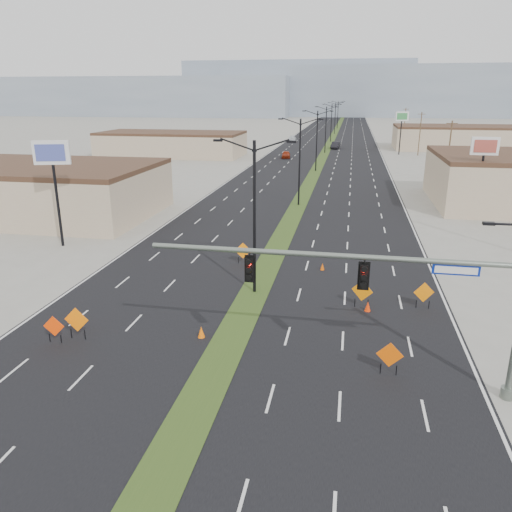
% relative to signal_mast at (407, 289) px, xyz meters
% --- Properties ---
extents(ground, '(600.00, 600.00, 0.00)m').
position_rel_signal_mast_xyz_m(ground, '(-8.56, -2.00, -4.79)').
color(ground, gray).
rests_on(ground, ground).
extents(road_surface, '(25.00, 400.00, 0.02)m').
position_rel_signal_mast_xyz_m(road_surface, '(-8.56, 98.00, -4.79)').
color(road_surface, black).
rests_on(road_surface, ground).
extents(median_strip, '(2.00, 400.00, 0.04)m').
position_rel_signal_mast_xyz_m(median_strip, '(-8.56, 98.00, -4.79)').
color(median_strip, '#324A1A').
rests_on(median_strip, ground).
extents(building_sw_far, '(30.00, 14.00, 4.50)m').
position_rel_signal_mast_xyz_m(building_sw_far, '(-40.56, 83.00, -2.54)').
color(building_sw_far, tan).
rests_on(building_sw_far, ground).
extents(building_se_far, '(44.00, 16.00, 5.00)m').
position_rel_signal_mast_xyz_m(building_se_far, '(29.44, 108.00, -2.29)').
color(building_se_far, tan).
rests_on(building_se_far, ground).
extents(mesa_west, '(180.00, 50.00, 22.00)m').
position_rel_signal_mast_xyz_m(mesa_west, '(-128.56, 278.00, 6.21)').
color(mesa_west, gray).
rests_on(mesa_west, ground).
extents(mesa_center, '(220.00, 50.00, 28.00)m').
position_rel_signal_mast_xyz_m(mesa_center, '(31.44, 298.00, 9.21)').
color(mesa_center, gray).
rests_on(mesa_center, ground).
extents(mesa_backdrop, '(140.00, 50.00, 32.00)m').
position_rel_signal_mast_xyz_m(mesa_backdrop, '(-38.56, 318.00, 11.21)').
color(mesa_backdrop, gray).
rests_on(mesa_backdrop, ground).
extents(signal_mast, '(16.30, 0.60, 8.00)m').
position_rel_signal_mast_xyz_m(signal_mast, '(0.00, 0.00, 0.00)').
color(signal_mast, slate).
rests_on(signal_mast, ground).
extents(streetlight_0, '(5.15, 0.24, 10.02)m').
position_rel_signal_mast_xyz_m(streetlight_0, '(-8.56, 10.00, 0.63)').
color(streetlight_0, black).
rests_on(streetlight_0, ground).
extents(streetlight_1, '(5.15, 0.24, 10.02)m').
position_rel_signal_mast_xyz_m(streetlight_1, '(-8.56, 38.00, 0.63)').
color(streetlight_1, black).
rests_on(streetlight_1, ground).
extents(streetlight_2, '(5.15, 0.24, 10.02)m').
position_rel_signal_mast_xyz_m(streetlight_2, '(-8.56, 66.00, 0.63)').
color(streetlight_2, black).
rests_on(streetlight_2, ground).
extents(streetlight_3, '(5.15, 0.24, 10.02)m').
position_rel_signal_mast_xyz_m(streetlight_3, '(-8.56, 94.00, 0.63)').
color(streetlight_3, black).
rests_on(streetlight_3, ground).
extents(streetlight_4, '(5.15, 0.24, 10.02)m').
position_rel_signal_mast_xyz_m(streetlight_4, '(-8.56, 122.00, 0.63)').
color(streetlight_4, black).
rests_on(streetlight_4, ground).
extents(streetlight_5, '(5.15, 0.24, 10.02)m').
position_rel_signal_mast_xyz_m(streetlight_5, '(-8.56, 150.00, 0.63)').
color(streetlight_5, black).
rests_on(streetlight_5, ground).
extents(streetlight_6, '(5.15, 0.24, 10.02)m').
position_rel_signal_mast_xyz_m(streetlight_6, '(-8.56, 178.00, 0.63)').
color(streetlight_6, black).
rests_on(streetlight_6, ground).
extents(utility_pole_1, '(1.60, 0.20, 9.00)m').
position_rel_signal_mast_xyz_m(utility_pole_1, '(11.44, 58.00, -0.12)').
color(utility_pole_1, '#4C3823').
rests_on(utility_pole_1, ground).
extents(utility_pole_2, '(1.60, 0.20, 9.00)m').
position_rel_signal_mast_xyz_m(utility_pole_2, '(11.44, 93.00, -0.12)').
color(utility_pole_2, '#4C3823').
rests_on(utility_pole_2, ground).
extents(utility_pole_3, '(1.60, 0.20, 9.00)m').
position_rel_signal_mast_xyz_m(utility_pole_3, '(11.44, 128.00, -0.12)').
color(utility_pole_3, '#4C3823').
rests_on(utility_pole_3, ground).
extents(car_left, '(2.16, 4.44, 1.46)m').
position_rel_signal_mast_xyz_m(car_left, '(-15.94, 83.11, -4.06)').
color(car_left, maroon).
rests_on(car_left, ground).
extents(car_mid, '(2.30, 5.09, 1.62)m').
position_rel_signal_mast_xyz_m(car_mid, '(-6.56, 103.76, -3.98)').
color(car_mid, black).
rests_on(car_mid, ground).
extents(car_far, '(2.09, 5.14, 1.49)m').
position_rel_signal_mast_xyz_m(car_far, '(-19.05, 120.11, -4.05)').
color(car_far, silver).
rests_on(car_far, ground).
extents(construction_sign_0, '(1.15, 0.15, 1.53)m').
position_rel_signal_mast_xyz_m(construction_sign_0, '(-17.69, 1.00, -3.89)').
color(construction_sign_0, '#FF3E05').
rests_on(construction_sign_0, ground).
extents(construction_sign_1, '(1.38, 0.07, 1.84)m').
position_rel_signal_mast_xyz_m(construction_sign_1, '(-16.70, 1.60, -3.70)').
color(construction_sign_1, orange).
rests_on(construction_sign_1, ground).
extents(construction_sign_2, '(1.26, 0.24, 1.70)m').
position_rel_signal_mast_xyz_m(construction_sign_2, '(-10.56, 15.64, -3.79)').
color(construction_sign_2, orange).
rests_on(construction_sign_2, ground).
extents(construction_sign_3, '(1.30, 0.51, 1.82)m').
position_rel_signal_mast_xyz_m(construction_sign_3, '(-1.53, 8.71, -3.72)').
color(construction_sign_3, orange).
rests_on(construction_sign_3, ground).
extents(construction_sign_4, '(1.26, 0.13, 1.68)m').
position_rel_signal_mast_xyz_m(construction_sign_4, '(-0.36, 1.00, -3.80)').
color(construction_sign_4, '#D74D04').
rests_on(construction_sign_4, ground).
extents(construction_sign_5, '(1.27, 0.35, 1.73)m').
position_rel_signal_mast_xyz_m(construction_sign_5, '(2.21, 9.28, -3.77)').
color(construction_sign_5, '#D76804').
rests_on(construction_sign_5, ground).
extents(cone_0, '(0.51, 0.51, 0.66)m').
position_rel_signal_mast_xyz_m(cone_0, '(-10.17, 2.99, -4.46)').
color(cone_0, '#FF6805').
rests_on(cone_0, ground).
extents(cone_1, '(0.41, 0.41, 0.55)m').
position_rel_signal_mast_xyz_m(cone_1, '(-4.34, 15.24, -4.52)').
color(cone_1, '#D54E04').
rests_on(cone_1, ground).
extents(cone_2, '(0.41, 0.41, 0.64)m').
position_rel_signal_mast_xyz_m(cone_2, '(-1.16, 8.21, -4.47)').
color(cone_2, '#EE3205').
rests_on(cone_2, ground).
extents(cone_3, '(0.43, 0.43, 0.55)m').
position_rel_signal_mast_xyz_m(cone_3, '(-10.45, 16.76, -4.51)').
color(cone_3, '#FD4005').
rests_on(cone_3, ground).
extents(pole_sign_west, '(2.92, 1.24, 9.05)m').
position_rel_signal_mast_xyz_m(pole_sign_west, '(-27.13, 17.45, 2.56)').
color(pole_sign_west, black).
rests_on(pole_sign_west, ground).
extents(pole_sign_east_near, '(2.76, 0.43, 8.47)m').
position_rel_signal_mast_xyz_m(pole_sign_east_near, '(10.88, 35.44, 2.05)').
color(pole_sign_east_near, black).
rests_on(pole_sign_east_near, ground).
extents(pole_sign_east_far, '(2.89, 1.39, 9.08)m').
position_rel_signal_mast_xyz_m(pole_sign_east_far, '(7.56, 93.97, 2.59)').
color(pole_sign_east_far, black).
rests_on(pole_sign_east_far, ground).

